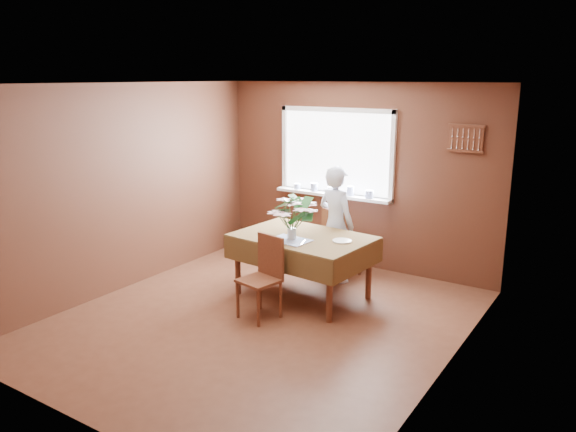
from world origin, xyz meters
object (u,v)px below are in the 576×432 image
Objects in this scene: chair_far at (339,240)px; chair_near at (264,273)px; flower_bouquet at (292,214)px; dining_table at (303,243)px; seated_woman at (336,224)px.

chair_near is at bearing 93.70° from chair_far.
chair_near is (-0.11, -1.52, -0.01)m from chair_far.
flower_bouquet is at bearing 98.85° from chair_near.
flower_bouquet is at bearing -94.85° from dining_table.
chair_far is 1.76× the size of flower_bouquet.
chair_far is 0.62× the size of seated_woman.
dining_table is 3.13× the size of flower_bouquet.
dining_table is at bearing 80.14° from flower_bouquet.
chair_near is at bearing 99.98° from seated_woman.
chair_near is at bearing -89.65° from dining_table.
chair_far reaches higher than dining_table.
chair_far is 1.14m from flower_bouquet.
seated_woman reaches higher than flower_bouquet.
flower_bouquet is at bearing 93.00° from chair_far.
dining_table is 1.82× the size of chair_near.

